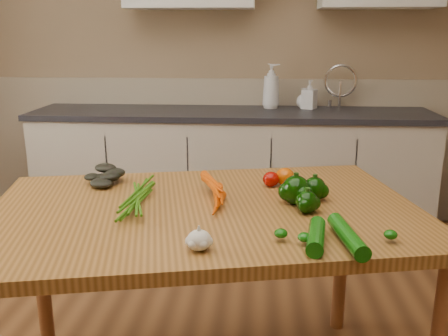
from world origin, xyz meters
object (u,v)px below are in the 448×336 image
zucchini_a (348,236)px  tomato_a (271,179)px  carrot_bunch (191,192)px  zucchini_b (316,236)px  pepper_c (307,202)px  leafy_greens (102,172)px  garlic_bulb (199,240)px  soap_bottle_a (271,86)px  table (206,230)px  tomato_c (316,185)px  soap_bottle_c (304,98)px  pepper_b (315,189)px  tomato_b (285,177)px  pepper_a (296,190)px  soap_bottle_b (309,95)px

zucchini_a → tomato_a: bearing=111.0°
carrot_bunch → zucchini_b: bearing=-52.6°
zucchini_a → pepper_c: bearing=110.5°
leafy_greens → garlic_bulb: 0.78m
soap_bottle_a → garlic_bulb: 2.37m
table → zucchini_b: 0.49m
tomato_c → soap_bottle_c: bearing=86.7°
pepper_b → tomato_b: bearing=118.2°
pepper_a → zucchini_a: 0.38m
table → leafy_greens: (-0.46, 0.25, 0.15)m
soap_bottle_c → pepper_c: (-0.16, -2.03, -0.11)m
carrot_bunch → pepper_c: bearing=-24.2°
garlic_bulb → pepper_a: size_ratio=0.68×
table → zucchini_a: (0.46, -0.30, 0.12)m
table → carrot_bunch: 0.15m
zucchini_a → garlic_bulb: bearing=-170.3°
carrot_bunch → tomato_a: bearing=23.1°
table → tomato_c: (0.42, 0.20, 0.12)m
leafy_greens → pepper_c: (0.82, -0.28, -0.02)m
tomato_c → soap_bottle_a: bearing=94.6°
soap_bottle_c → tomato_c: soap_bottle_c is taller
soap_bottle_a → pepper_b: 1.88m
pepper_b → carrot_bunch: bearing=-174.2°
pepper_c → soap_bottle_b: bearing=84.5°
zucchini_a → zucchini_b: size_ratio=1.25×
pepper_a → zucchini_b: (0.04, -0.37, -0.03)m
soap_bottle_c → carrot_bunch: (-0.58, -1.94, -0.11)m
tomato_a → tomato_b: size_ratio=0.86×
tomato_c → zucchini_b: 0.51m
soap_bottle_a → zucchini_b: 2.29m
tomato_b → soap_bottle_b: bearing=81.4°
soap_bottle_c → pepper_c: soap_bottle_c is taller
carrot_bunch → tomato_b: 0.43m
pepper_a → pepper_c: (0.03, -0.09, -0.01)m
pepper_b → zucchini_b: bearing=-95.2°
garlic_bulb → tomato_a: same height
leafy_greens → pepper_b: leafy_greens is taller
carrot_bunch → leafy_greens: bearing=142.6°
soap_bottle_c → soap_bottle_a: bearing=-59.9°
pepper_b → pepper_c: 0.15m
pepper_c → tomato_a: pepper_c is taller
tomato_b → tomato_c: size_ratio=1.14×
pepper_a → tomato_b: 0.24m
table → pepper_b: (0.40, 0.11, 0.14)m
garlic_bulb → zucchini_a: size_ratio=0.27×
carrot_bunch → tomato_c: carrot_bunch is taller
garlic_bulb → soap_bottle_a: bearing=83.8°
zucchini_b → leafy_greens: bearing=146.0°
soap_bottle_a → pepper_c: bearing=-158.8°
soap_bottle_a → pepper_b: bearing=-157.4°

